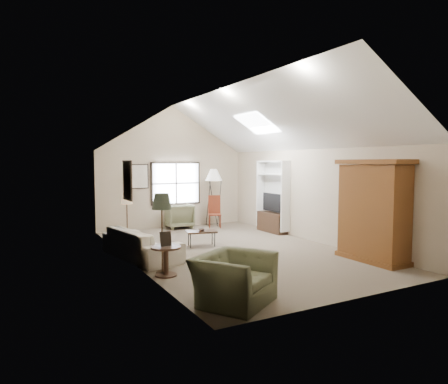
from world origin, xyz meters
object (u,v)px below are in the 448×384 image
sofa (141,243)px  armchair_near (234,279)px  armchair_far (178,216)px  side_table (166,261)px  armoire (373,211)px  side_chair (215,212)px  coffee_table (201,238)px

sofa → armchair_near: armchair_near is taller
armchair_far → side_table: (-2.28, -5.07, -0.11)m
sofa → armchair_far: size_ratio=2.63×
armoire → side_chair: bearing=100.4°
armchair_far → side_table: bearing=68.3°
side_table → sofa: bearing=90.0°
sofa → coffee_table: size_ratio=2.96×
armchair_far → coffee_table: 3.01m
armchair_near → armchair_far: size_ratio=1.33×
armchair_near → armchair_far: armchair_far is taller
side_table → side_chair: (3.35, 4.56, 0.24)m
armchair_far → coffee_table: armchair_far is taller
sofa → side_table: bearing=168.9°
armoire → side_table: size_ratio=3.87×
side_chair → armchair_far: bearing=177.4°
sofa → armchair_far: 4.15m
armoire → side_table: armoire is taller
armoire → armchair_near: 4.12m
side_table → armchair_near: bearing=-77.7°
armoire → armchair_near: armoire is taller
armchair_near → coffee_table: (1.32, 4.00, -0.18)m
armoire → side_table: bearing=166.8°
armchair_far → armoire: bearing=111.6°
sofa → side_table: 1.60m
armchair_near → armchair_far: bearing=43.1°
sofa → side_chair: bearing=-59.6°
side_chair → side_table: bearing=-103.6°
armoire → armchair_far: armoire is taller
armchair_far → side_chair: side_chair is taller
coffee_table → armchair_near: bearing=-108.3°
armchair_near → side_table: size_ratio=2.01×
armoire → armchair_far: bearing=109.0°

